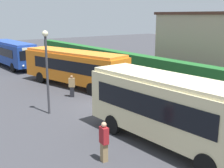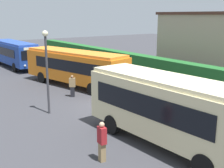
{
  "view_description": "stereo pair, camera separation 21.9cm",
  "coord_description": "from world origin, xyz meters",
  "px_view_note": "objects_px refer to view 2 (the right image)",
  "views": [
    {
      "loc": [
        15.6,
        -11.12,
        6.04
      ],
      "look_at": [
        0.78,
        -0.36,
        1.64
      ],
      "focal_mm": 46.34,
      "sensor_mm": 36.0,
      "label": 1
    },
    {
      "loc": [
        15.73,
        -10.94,
        6.04
      ],
      "look_at": [
        0.78,
        -0.36,
        1.64
      ],
      "focal_mm": 46.34,
      "sensor_mm": 36.0,
      "label": 2
    }
  ],
  "objects_px": {
    "bus_cream": "(169,107)",
    "person_right": "(102,141)",
    "bus_blue": "(14,52)",
    "person_left": "(22,55)",
    "lamppost": "(47,62)",
    "bus_orange": "(74,66)",
    "traffic_cone": "(82,60)",
    "person_center": "(72,86)"
  },
  "relations": [
    {
      "from": "bus_blue",
      "to": "bus_cream",
      "type": "xyz_separation_m",
      "value": [
        25.35,
        -0.68,
        0.14
      ]
    },
    {
      "from": "person_left",
      "to": "bus_cream",
      "type": "bearing_deg",
      "value": 147.64
    },
    {
      "from": "person_center",
      "to": "bus_orange",
      "type": "bearing_deg",
      "value": -175.0
    },
    {
      "from": "bus_blue",
      "to": "person_right",
      "type": "xyz_separation_m",
      "value": [
        24.85,
        -4.03,
        -0.81
      ]
    },
    {
      "from": "bus_cream",
      "to": "traffic_cone",
      "type": "height_order",
      "value": "bus_cream"
    },
    {
      "from": "bus_blue",
      "to": "bus_cream",
      "type": "height_order",
      "value": "bus_cream"
    },
    {
      "from": "bus_cream",
      "to": "person_right",
      "type": "distance_m",
      "value": 3.53
    },
    {
      "from": "person_right",
      "to": "lamppost",
      "type": "height_order",
      "value": "lamppost"
    },
    {
      "from": "bus_orange",
      "to": "person_left",
      "type": "height_order",
      "value": "bus_orange"
    },
    {
      "from": "person_center",
      "to": "traffic_cone",
      "type": "height_order",
      "value": "person_center"
    },
    {
      "from": "bus_orange",
      "to": "person_center",
      "type": "distance_m",
      "value": 3.44
    },
    {
      "from": "bus_blue",
      "to": "person_left",
      "type": "bearing_deg",
      "value": 145.27
    },
    {
      "from": "bus_cream",
      "to": "person_left",
      "type": "bearing_deg",
      "value": 170.86
    },
    {
      "from": "person_center",
      "to": "bus_cream",
      "type": "bearing_deg",
      "value": 34.52
    },
    {
      "from": "bus_blue",
      "to": "person_left",
      "type": "distance_m",
      "value": 3.76
    },
    {
      "from": "person_left",
      "to": "person_right",
      "type": "bearing_deg",
      "value": 140.83
    },
    {
      "from": "bus_orange",
      "to": "person_left",
      "type": "xyz_separation_m",
      "value": [
        -15.55,
        0.66,
        -0.87
      ]
    },
    {
      "from": "bus_blue",
      "to": "person_right",
      "type": "bearing_deg",
      "value": -11.48
    },
    {
      "from": "person_right",
      "to": "lamppost",
      "type": "xyz_separation_m",
      "value": [
        -7.03,
        0.65,
        2.32
      ]
    },
    {
      "from": "person_right",
      "to": "bus_orange",
      "type": "bearing_deg",
      "value": 72.24
    },
    {
      "from": "bus_cream",
      "to": "person_right",
      "type": "bearing_deg",
      "value": -102.37
    },
    {
      "from": "person_center",
      "to": "person_right",
      "type": "relative_size",
      "value": 0.94
    },
    {
      "from": "person_left",
      "to": "lamppost",
      "type": "height_order",
      "value": "lamppost"
    },
    {
      "from": "person_left",
      "to": "traffic_cone",
      "type": "xyz_separation_m",
      "value": [
        4.5,
        6.28,
        -0.6
      ]
    },
    {
      "from": "bus_blue",
      "to": "bus_orange",
      "type": "bearing_deg",
      "value": 3.72
    },
    {
      "from": "bus_cream",
      "to": "bus_blue",
      "type": "bearing_deg",
      "value": 174.65
    },
    {
      "from": "bus_orange",
      "to": "person_left",
      "type": "bearing_deg",
      "value": -15.89
    },
    {
      "from": "lamppost",
      "to": "bus_cream",
      "type": "bearing_deg",
      "value": 19.75
    },
    {
      "from": "person_center",
      "to": "person_right",
      "type": "bearing_deg",
      "value": 15.27
    },
    {
      "from": "person_left",
      "to": "person_center",
      "type": "distance_m",
      "value": 18.55
    },
    {
      "from": "bus_orange",
      "to": "traffic_cone",
      "type": "xyz_separation_m",
      "value": [
        -11.05,
        6.95,
        -1.48
      ]
    },
    {
      "from": "person_center",
      "to": "traffic_cone",
      "type": "bearing_deg",
      "value": -175.88
    },
    {
      "from": "person_right",
      "to": "lamppost",
      "type": "bearing_deg",
      "value": 90.27
    },
    {
      "from": "person_left",
      "to": "person_center",
      "type": "xyz_separation_m",
      "value": [
        18.39,
        -2.38,
        -0.04
      ]
    },
    {
      "from": "bus_orange",
      "to": "bus_cream",
      "type": "xyz_separation_m",
      "value": [
        12.9,
        -1.98,
        0.11
      ]
    },
    {
      "from": "traffic_cone",
      "to": "person_center",
      "type": "bearing_deg",
      "value": -31.94
    },
    {
      "from": "bus_blue",
      "to": "person_left",
      "type": "height_order",
      "value": "bus_blue"
    },
    {
      "from": "person_left",
      "to": "traffic_cone",
      "type": "bearing_deg",
      "value": -152.64
    },
    {
      "from": "person_left",
      "to": "person_right",
      "type": "xyz_separation_m",
      "value": [
        27.94,
        -6.0,
        0.03
      ]
    },
    {
      "from": "bus_blue",
      "to": "person_center",
      "type": "height_order",
      "value": "bus_blue"
    },
    {
      "from": "person_left",
      "to": "person_right",
      "type": "relative_size",
      "value": 0.98
    },
    {
      "from": "bus_orange",
      "to": "person_center",
      "type": "xyz_separation_m",
      "value": [
        2.85,
        -1.71,
        -0.91
      ]
    }
  ]
}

